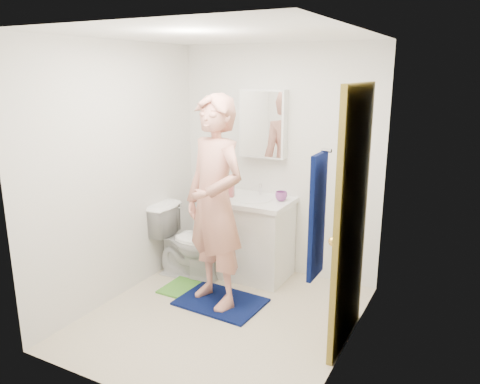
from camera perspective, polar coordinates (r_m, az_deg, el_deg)
name	(u,v)px	position (r m, az deg, el deg)	size (l,w,h in m)	color
floor	(222,317)	(4.33, -2.21, -15.03)	(2.20, 2.40, 0.02)	beige
ceiling	(219,33)	(3.78, -2.59, 18.80)	(2.20, 2.40, 0.02)	white
wall_back	(279,162)	(4.94, 4.72, 3.68)	(2.20, 0.02, 2.40)	silver
wall_front	(120,229)	(2.94, -14.37, -4.34)	(2.20, 0.02, 2.40)	silver
wall_left	(118,173)	(4.53, -14.61, 2.25)	(0.02, 2.40, 2.40)	silver
wall_right	(353,204)	(3.47, 13.64, -1.39)	(0.02, 2.40, 2.40)	silver
vanity_cabinet	(253,240)	(4.96, 1.57, -5.85)	(0.75, 0.55, 0.80)	white
countertop	(253,201)	(4.83, 1.60, -1.12)	(0.79, 0.59, 0.05)	white
sink_basin	(253,200)	(4.82, 1.60, -0.95)	(0.40, 0.40, 0.03)	white
faucet	(261,189)	(4.96, 2.53, 0.33)	(0.03, 0.03, 0.12)	silver
medicine_cabinet	(263,124)	(4.88, 2.85, 8.32)	(0.50, 0.12, 0.70)	white
mirror_panel	(261,124)	(4.82, 2.54, 8.25)	(0.46, 0.01, 0.66)	white
door	(351,220)	(3.67, 13.40, -3.35)	(0.05, 0.80, 2.05)	olive
door_knob	(333,242)	(3.42, 11.28, -5.95)	(0.07, 0.07, 0.07)	gold
towel	(317,217)	(2.95, 9.39, -2.98)	(0.03, 0.24, 0.80)	#071144
towel_hook	(327,150)	(2.85, 10.50, 5.00)	(0.02, 0.02, 0.06)	silver
toilet	(189,241)	(4.98, -6.23, -6.00)	(0.43, 0.76, 0.77)	white
bath_mat	(221,302)	(4.55, -2.35, -13.23)	(0.78, 0.56, 0.02)	#071144
green_rug	(188,289)	(4.80, -6.40, -11.71)	(0.49, 0.41, 0.02)	#4F9B33
soap_dispenser	(230,188)	(4.88, -1.27, 0.52)	(0.08, 0.09, 0.19)	#AF5153
toothbrush_cup	(281,196)	(4.75, 5.05, -0.51)	(0.12, 0.12, 0.10)	#843D87
man	(215,203)	(4.18, -3.09, -1.36)	(0.70, 0.46, 1.92)	tan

